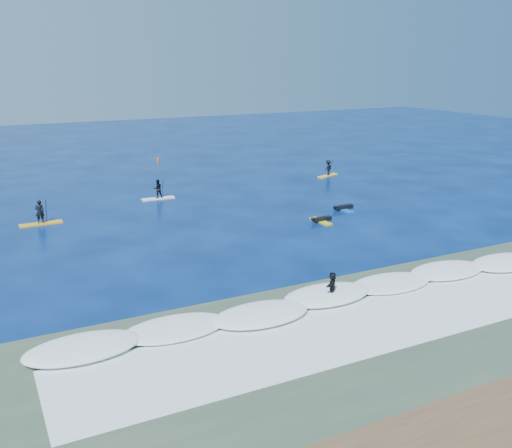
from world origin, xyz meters
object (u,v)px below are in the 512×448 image
sup_paddler_center (158,191)px  wave_surfer (332,286)px  prone_paddler_near (321,220)px  prone_paddler_far (343,208)px  sup_paddler_left (40,216)px  sup_paddler_right (328,169)px  marker_buoy (158,160)px

sup_paddler_center → wave_surfer: 24.53m
prone_paddler_near → prone_paddler_far: (3.44, 2.15, 0.01)m
sup_paddler_left → sup_paddler_right: 29.00m
prone_paddler_near → marker_buoy: 29.79m
wave_surfer → prone_paddler_far: bearing=10.4°
marker_buoy → prone_paddler_near: bearing=-83.8°
sup_paddler_left → marker_buoy: size_ratio=4.70×
prone_paddler_near → prone_paddler_far: 4.05m
prone_paddler_far → wave_surfer: 17.95m
sup_paddler_center → prone_paddler_far: (12.05, -10.12, -0.57)m
marker_buoy → wave_surfer: bearing=-95.6°
sup_paddler_left → sup_paddler_center: 10.62m
sup_paddler_right → prone_paddler_far: 13.53m
sup_paddler_left → wave_surfer: 23.66m
sup_paddler_left → marker_buoy: (15.36, 21.03, -0.38)m
sup_paddler_center → prone_paddler_near: size_ratio=1.29×
sup_paddler_left → sup_paddler_center: (9.96, 3.68, 0.08)m
prone_paddler_far → wave_surfer: (-10.73, -14.37, 0.61)m
sup_paddler_left → sup_paddler_center: sup_paddler_left is taller
prone_paddler_far → prone_paddler_near: bearing=120.6°
prone_paddler_near → wave_surfer: (-7.30, -12.22, 0.62)m
prone_paddler_far → marker_buoy: 28.26m
sup_paddler_center → prone_paddler_near: bearing=-53.2°
sup_paddler_center → prone_paddler_near: (8.61, -12.27, -0.58)m
sup_paddler_center → marker_buoy: 18.17m
sup_paddler_right → marker_buoy: 20.40m
sup_paddler_right → prone_paddler_near: (-9.92, -14.01, -0.59)m
sup_paddler_left → prone_paddler_far: 22.93m
sup_paddler_right → prone_paddler_far: bearing=-140.2°
prone_paddler_near → wave_surfer: 14.25m
sup_paddler_right → marker_buoy: (-13.13, 15.61, -0.47)m
prone_paddler_far → marker_buoy: marker_buoy is taller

